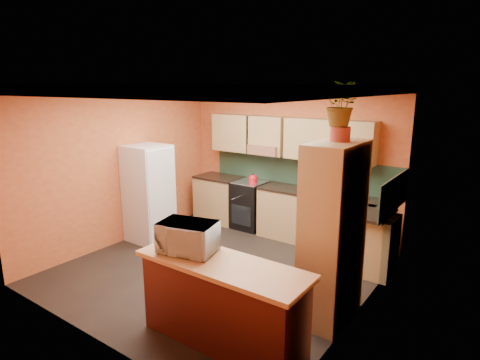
% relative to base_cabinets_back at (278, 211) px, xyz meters
% --- Properties ---
extents(room_shell, '(4.24, 4.24, 2.72)m').
position_rel_base_cabinets_back_xyz_m(room_shell, '(0.04, -1.52, 1.65)').
color(room_shell, black).
rests_on(room_shell, ground).
extents(base_cabinets_back, '(3.65, 0.60, 0.88)m').
position_rel_base_cabinets_back_xyz_m(base_cabinets_back, '(0.00, 0.00, 0.00)').
color(base_cabinets_back, tan).
rests_on(base_cabinets_back, ground).
extents(countertop_back, '(3.65, 0.62, 0.04)m').
position_rel_base_cabinets_back_xyz_m(countertop_back, '(0.00, -0.00, 0.46)').
color(countertop_back, black).
rests_on(countertop_back, base_cabinets_back).
extents(stove, '(0.58, 0.58, 0.91)m').
position_rel_base_cabinets_back_xyz_m(stove, '(-0.62, -0.00, 0.02)').
color(stove, black).
rests_on(stove, ground).
extents(kettle, '(0.18, 0.18, 0.18)m').
position_rel_base_cabinets_back_xyz_m(kettle, '(-0.53, -0.05, 0.56)').
color(kettle, red).
rests_on(kettle, stove).
extents(sink, '(0.48, 0.40, 0.03)m').
position_rel_base_cabinets_back_xyz_m(sink, '(0.78, 0.00, 0.50)').
color(sink, silver).
rests_on(sink, countertop_back).
extents(base_cabinets_right, '(0.60, 0.80, 0.88)m').
position_rel_base_cabinets_back_xyz_m(base_cabinets_right, '(1.82, -0.56, 0.00)').
color(base_cabinets_right, tan).
rests_on(base_cabinets_right, ground).
extents(countertop_right, '(0.62, 0.80, 0.04)m').
position_rel_base_cabinets_back_xyz_m(countertop_right, '(1.82, -0.56, 0.46)').
color(countertop_right, black).
rests_on(countertop_right, base_cabinets_right).
extents(fridge, '(0.68, 0.66, 1.70)m').
position_rel_base_cabinets_back_xyz_m(fridge, '(-1.73, -1.54, 0.41)').
color(fridge, silver).
rests_on(fridge, ground).
extents(pantry, '(0.48, 0.90, 2.10)m').
position_rel_base_cabinets_back_xyz_m(pantry, '(1.87, -2.01, 0.61)').
color(pantry, tan).
rests_on(pantry, ground).
extents(fern_pot, '(0.22, 0.22, 0.16)m').
position_rel_base_cabinets_back_xyz_m(fern_pot, '(1.87, -1.96, 1.74)').
color(fern_pot, maroon).
rests_on(fern_pot, pantry).
extents(fern, '(0.45, 0.39, 0.48)m').
position_rel_base_cabinets_back_xyz_m(fern, '(1.87, -1.96, 2.06)').
color(fern, tan).
rests_on(fern, fern_pot).
extents(breakfast_bar, '(1.80, 0.55, 0.88)m').
position_rel_base_cabinets_back_xyz_m(breakfast_bar, '(1.15, -3.14, 0.00)').
color(breakfast_bar, '#551D13').
rests_on(breakfast_bar, ground).
extents(bar_top, '(1.90, 0.65, 0.05)m').
position_rel_base_cabinets_back_xyz_m(bar_top, '(1.15, -3.14, 0.47)').
color(bar_top, tan).
rests_on(bar_top, breakfast_bar).
extents(microwave, '(0.69, 0.55, 0.34)m').
position_rel_base_cabinets_back_xyz_m(microwave, '(0.69, -3.14, 0.66)').
color(microwave, silver).
rests_on(microwave, bar_top).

